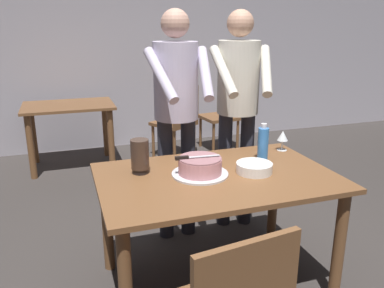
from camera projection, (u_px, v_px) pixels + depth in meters
name	position (u px, v px, depth m)	size (l,w,h in m)	color
ground_plane	(215.00, 282.00, 2.57)	(14.00, 14.00, 0.00)	#383330
back_wall	(124.00, 45.00, 5.14)	(10.00, 0.12, 2.70)	#ADA8B2
main_dining_table	(217.00, 193.00, 2.38)	(1.41, 0.91, 0.75)	brown
cake_on_platter	(200.00, 167.00, 2.34)	(0.34, 0.34, 0.11)	silver
cake_knife	(188.00, 157.00, 2.30)	(0.27, 0.05, 0.02)	silver
plate_stack	(254.00, 168.00, 2.38)	(0.22, 0.22, 0.06)	white
wine_glass_near	(283.00, 136.00, 2.78)	(0.08, 0.08, 0.14)	silver
water_bottle	(263.00, 144.00, 2.57)	(0.07, 0.07, 0.25)	#387AC6
hurricane_lamp	(140.00, 156.00, 2.35)	(0.11, 0.11, 0.21)	black
person_cutting_cake	(176.00, 102.00, 2.84)	(0.47, 0.55, 1.72)	#2D2D38
person_standing_beside	(238.00, 97.00, 3.02)	(0.46, 0.57, 1.72)	#2D2D38
background_table	(69.00, 118.00, 4.50)	(1.00, 0.70, 0.74)	brown
background_chair_0	(178.00, 119.00, 4.81)	(0.60, 0.60, 0.90)	brown
background_chair_1	(224.00, 112.00, 5.21)	(0.50, 0.50, 0.90)	brown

